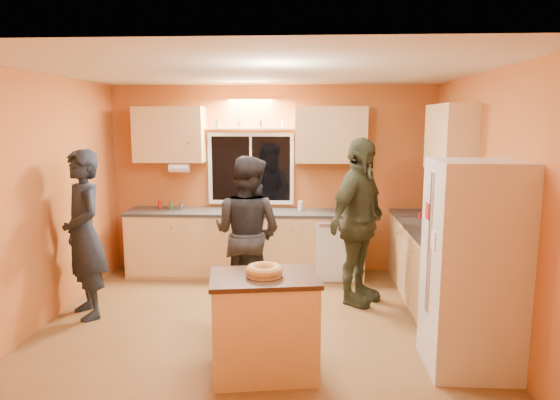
# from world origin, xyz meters

# --- Properties ---
(ground) EXTENTS (4.50, 4.50, 0.00)m
(ground) POSITION_xyz_m (0.00, 0.00, 0.00)
(ground) COLOR brown
(ground) RESTS_ON ground
(room_shell) EXTENTS (4.54, 4.04, 2.61)m
(room_shell) POSITION_xyz_m (0.12, 0.41, 1.62)
(room_shell) COLOR #B0712D
(room_shell) RESTS_ON ground
(back_counter) EXTENTS (4.23, 0.62, 0.90)m
(back_counter) POSITION_xyz_m (0.01, 1.70, 0.45)
(back_counter) COLOR tan
(back_counter) RESTS_ON ground
(right_counter) EXTENTS (0.62, 1.84, 0.90)m
(right_counter) POSITION_xyz_m (1.95, 0.50, 0.45)
(right_counter) COLOR tan
(right_counter) RESTS_ON ground
(refrigerator) EXTENTS (0.72, 0.70, 1.80)m
(refrigerator) POSITION_xyz_m (1.89, -0.80, 0.90)
(refrigerator) COLOR silver
(refrigerator) RESTS_ON ground
(island) EXTENTS (0.97, 0.73, 0.86)m
(island) POSITION_xyz_m (0.14, -1.01, 0.44)
(island) COLOR tan
(island) RESTS_ON ground
(bundt_pastry) EXTENTS (0.31, 0.31, 0.09)m
(bundt_pastry) POSITION_xyz_m (0.14, -1.01, 0.91)
(bundt_pastry) COLOR tan
(bundt_pastry) RESTS_ON island
(person_left) EXTENTS (0.76, 0.79, 1.82)m
(person_left) POSITION_xyz_m (-1.90, 0.16, 0.91)
(person_left) COLOR black
(person_left) RESTS_ON ground
(person_center) EXTENTS (1.03, 0.93, 1.74)m
(person_center) POSITION_xyz_m (-0.18, 0.49, 0.87)
(person_center) COLOR black
(person_center) RESTS_ON ground
(person_right) EXTENTS (1.01, 1.21, 1.93)m
(person_right) POSITION_xyz_m (1.08, 0.73, 0.97)
(person_right) COLOR #2D3320
(person_right) RESTS_ON ground
(mixing_bowl) EXTENTS (0.49, 0.49, 0.09)m
(mixing_bowl) POSITION_xyz_m (1.10, 1.69, 0.95)
(mixing_bowl) COLOR black
(mixing_bowl) RESTS_ON back_counter
(utensil_crock) EXTENTS (0.14, 0.14, 0.17)m
(utensil_crock) POSITION_xyz_m (-0.38, 1.74, 0.99)
(utensil_crock) COLOR beige
(utensil_crock) RESTS_ON back_counter
(potted_plant) EXTENTS (0.29, 0.26, 0.29)m
(potted_plant) POSITION_xyz_m (1.88, -0.27, 1.04)
(potted_plant) COLOR gray
(potted_plant) RESTS_ON right_counter
(red_box) EXTENTS (0.17, 0.13, 0.07)m
(red_box) POSITION_xyz_m (1.98, 1.30, 0.94)
(red_box) COLOR #AF1C1B
(red_box) RESTS_ON right_counter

